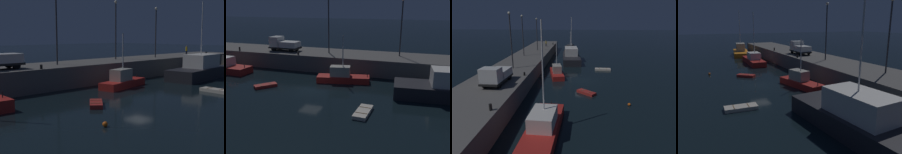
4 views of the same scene
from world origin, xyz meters
The scene contains 14 objects.
ground_plane centered at (0.00, 0.00, 0.00)m, with size 320.00×320.00×0.00m, color black.
pier_quay centered at (0.00, 12.23, 1.30)m, with size 77.36×7.84×2.59m.
fishing_trawler_red centered at (-17.60, 4.18, 0.87)m, with size 10.78×3.35×10.65m.
fishing_boat_white centered at (-31.86, 4.69, 1.05)m, with size 11.90×5.58×11.74m.
fishing_boat_orange centered at (2.71, 4.90, 0.80)m, with size 7.53×3.52×6.49m.
fishing_trawler_green centered at (16.65, 2.60, 1.30)m, with size 13.17×5.13×10.99m.
dinghy_orange_near centered at (7.80, -4.48, 0.19)m, with size 1.50×3.35×0.41m.
rowboat_white_mid centered at (-6.22, -0.39, 0.19)m, with size 2.70×2.90×0.42m.
mooring_buoy_near centered at (-10.07, -5.67, 0.19)m, with size 0.38×0.38×0.38m, color orange.
lamp_post_west centered at (-1.81, 11.87, 7.84)m, with size 0.44×0.44×9.12m.
lamp_post_east centered at (9.71, 13.04, 7.68)m, with size 0.44×0.44×8.80m.
utility_truck centered at (-10.09, 11.35, 3.78)m, with size 5.51×2.45×2.43m.
bollard_west centered at (-6.02, 8.81, 2.83)m, with size 0.28×0.28×0.48m, color black.
bollard_central centered at (-17.57, 8.92, 2.91)m, with size 0.28×0.28×0.64m, color black.
Camera 4 is at (29.70, -9.15, 8.57)m, focal length 36.76 mm.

